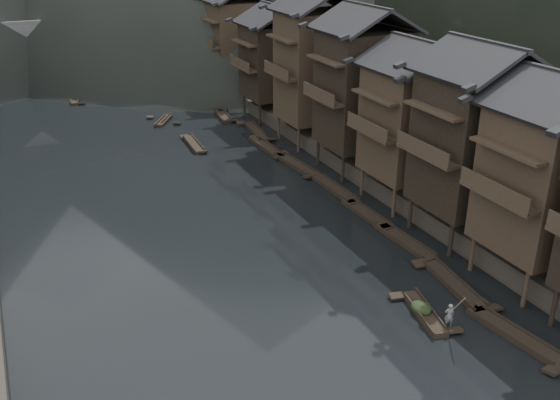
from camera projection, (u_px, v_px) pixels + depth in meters
water at (291, 335)px, 35.73m from camera, size 300.00×300.00×0.00m
right_bank at (398, 94)px, 81.91m from camera, size 40.00×200.00×1.80m
stilt_houses at (373, 79)px, 54.74m from camera, size 9.00×67.60×15.95m
moored_sampans at (309, 175)px, 57.65m from camera, size 3.27×60.05×0.47m
midriver_boats at (111, 109)px, 77.88m from camera, size 14.36×42.26×0.45m
stone_bridge at (82, 42)px, 93.22m from camera, size 40.00×6.00×9.00m
hero_sampan at (424, 313)px, 37.40m from camera, size 2.05×5.13×0.44m
cargo_heap at (422, 303)px, 37.34m from camera, size 1.12×1.46×0.67m
boatman at (450, 312)px, 35.71m from camera, size 0.67×0.57×1.54m
bamboo_pole at (458, 273)px, 34.75m from camera, size 1.09×2.79×3.54m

